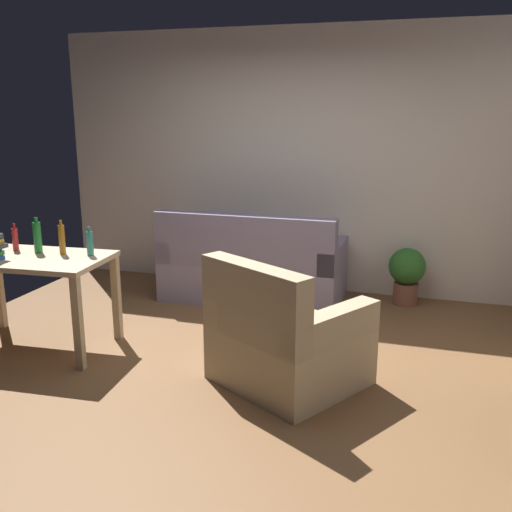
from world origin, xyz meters
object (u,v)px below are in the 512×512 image
at_px(couch, 252,270).
at_px(bottle_green, 37,237).
at_px(armchair, 284,341).
at_px(bottle_amber, 62,239).
at_px(potted_plant, 407,272).
at_px(bottle_tall, 90,243).
at_px(desk, 32,270).
at_px(bottle_red, 15,239).

distance_m(couch, bottle_green, 2.11).
distance_m(armchair, bottle_amber, 1.97).
bearing_deg(armchair, bottle_green, 25.75).
relative_size(potted_plant, armchair, 0.47).
xyz_separation_m(couch, potted_plant, (1.50, 0.31, 0.02)).
distance_m(couch, bottle_tall, 1.82).
distance_m(bottle_green, bottle_tall, 0.45).
relative_size(couch, bottle_tall, 7.68).
height_order(couch, bottle_green, bottle_green).
bearing_deg(bottle_green, potted_plant, 33.32).
bearing_deg(desk, couch, 47.86).
bearing_deg(potted_plant, bottle_tall, -142.68).
relative_size(desk, potted_plant, 2.18).
xyz_separation_m(potted_plant, bottle_amber, (-2.60, -1.84, 0.55)).
relative_size(desk, armchair, 1.04).
bearing_deg(bottle_green, desk, -84.56).
bearing_deg(bottle_amber, desk, -146.54).
relative_size(bottle_red, bottle_tall, 0.97).
xyz_separation_m(armchair, bottle_red, (-2.33, 0.18, 0.54)).
bearing_deg(bottle_amber, couch, 54.16).
relative_size(armchair, bottle_red, 5.33).
height_order(desk, bottle_amber, bottle_amber).
relative_size(armchair, bottle_amber, 4.33).
bearing_deg(bottle_green, armchair, -4.64).
relative_size(desk, bottle_amber, 4.49).
bearing_deg(armchair, couch, -35.17).
relative_size(armchair, bottle_green, 4.14).
relative_size(armchair, bottle_tall, 5.17).
bearing_deg(armchair, bottle_tall, 22.86).
xyz_separation_m(desk, potted_plant, (2.81, 1.97, -0.32)).
bearing_deg(bottle_red, bottle_tall, 2.94).
bearing_deg(bottle_green, bottle_tall, 6.00).
distance_m(desk, armchair, 2.11).
bearing_deg(bottle_amber, bottle_tall, 7.72).
distance_m(potted_plant, bottle_green, 3.42).
height_order(couch, armchair, same).
distance_m(desk, bottle_tall, 0.51).
distance_m(bottle_red, bottle_tall, 0.68).
height_order(bottle_red, bottle_tall, bottle_tall).
relative_size(couch, armchair, 1.49).
distance_m(couch, armchair, 1.88).
bearing_deg(bottle_green, bottle_amber, 4.15).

